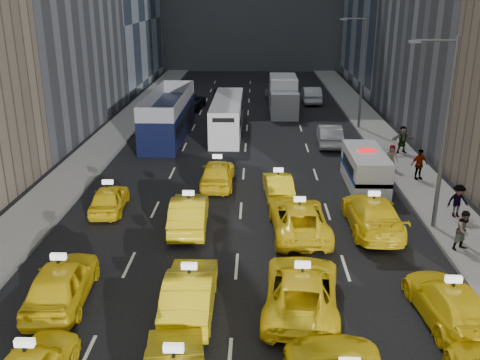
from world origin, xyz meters
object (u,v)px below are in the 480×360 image
object	(u,v)px
double_decker	(169,115)
city_bus	(227,116)
box_truck	(283,96)
nypd_van	(365,169)

from	to	relation	value
double_decker	city_bus	world-z (taller)	double_decker
city_bus	box_truck	size ratio (longest dim) A/B	1.48
double_decker	city_bus	size ratio (longest dim) A/B	1.11
double_decker	box_truck	bearing A→B (deg)	48.15
city_bus	nypd_van	bearing A→B (deg)	-56.00
nypd_van	double_decker	bearing A→B (deg)	146.85
nypd_van	double_decker	world-z (taller)	double_decker
box_truck	city_bus	bearing A→B (deg)	-123.43
nypd_van	city_bus	size ratio (longest dim) A/B	0.51
nypd_van	box_truck	distance (m)	20.42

